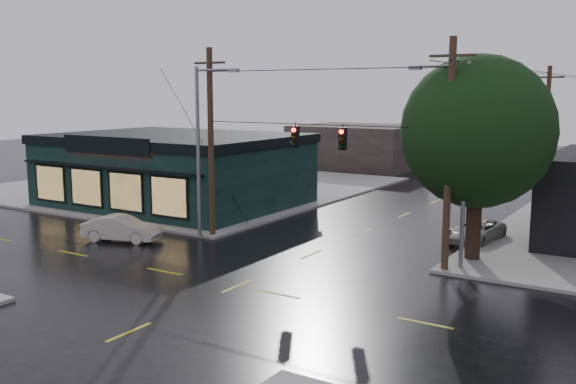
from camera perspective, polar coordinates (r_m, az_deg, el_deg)
The scene contains 13 objects.
ground_plane at distance 26.55m, azimuth -4.52°, elevation -8.34°, with size 160.00×160.00×0.00m, color black.
sidewalk_nw at distance 54.07m, azimuth -8.93°, elevation 0.54°, with size 28.00×28.00×0.15m, color gray.
pizza_shop at distance 45.22m, azimuth -10.07°, elevation 2.05°, with size 16.30×12.34×4.90m.
corner_tree at distance 30.44m, azimuth 16.51°, elevation 5.14°, with size 6.98×6.98×9.42m.
utility_pole_nw at distance 35.37m, azimuth -6.71°, elevation -3.98°, with size 2.00×0.32×10.15m, color #332217, non-canonical shape.
utility_pole_ne at distance 29.26m, azimuth 13.72°, elevation -6.93°, with size 2.00×0.32×10.15m, color #332217, non-canonical shape.
utility_pole_far_a at distance 49.71m, azimuth 21.61°, elevation -0.81°, with size 2.00×0.32×9.65m, color #332217, non-canonical shape.
span_signal_assembly at distance 30.84m, azimuth 2.73°, elevation 4.89°, with size 13.00×0.48×1.23m.
streetlight_nw at distance 35.03m, azimuth -7.82°, elevation -4.13°, with size 5.40×0.30×9.15m, color slate, non-canonical shape.
streetlight_ne at distance 29.76m, azimuth 15.07°, elevation -6.71°, with size 5.40×0.30×9.15m, color slate, non-canonical shape.
bg_building_west at distance 67.24m, azimuth 6.26°, elevation 4.05°, with size 12.00×10.00×4.40m, color #2E2422.
sedan_cream at distance 35.18m, azimuth -14.59°, elevation -3.16°, with size 1.43×4.11×1.35m, color #BAB0A3.
suv_silver at distance 35.31m, azimuth 16.34°, elevation -3.33°, with size 1.96×4.25×1.18m, color #A3A196.
Camera 1 is at (15.18, -20.31, 7.87)m, focal length 40.00 mm.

